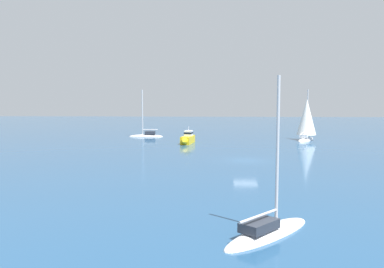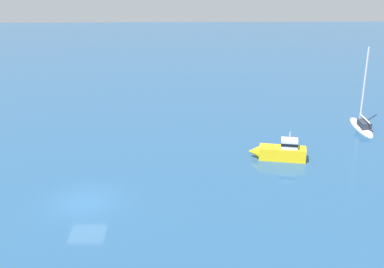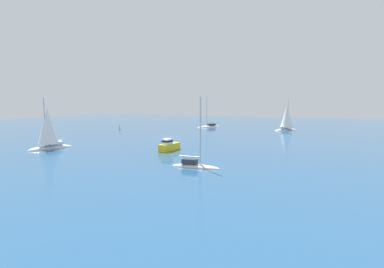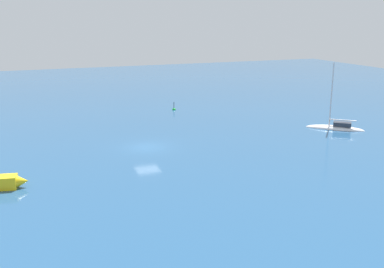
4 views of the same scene
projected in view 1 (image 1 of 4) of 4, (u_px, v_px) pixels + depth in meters
The scene contains 5 objects.
ground_plane at pixel (246, 161), 45.57m from camera, with size 160.00×160.00×0.00m, color navy.
sailboat at pixel (268, 232), 21.87m from camera, with size 5.79×6.29×8.57m.
ketch at pixel (306, 122), 64.32m from camera, with size 4.27×6.52×8.16m.
ketch_2 at pixel (146, 135), 69.77m from camera, with size 5.53×1.30×7.98m.
powerboat at pixel (187, 139), 60.33m from camera, with size 2.02×4.75×2.42m.
Camera 1 is at (-3.81, -45.27, 7.29)m, focal length 40.15 mm.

